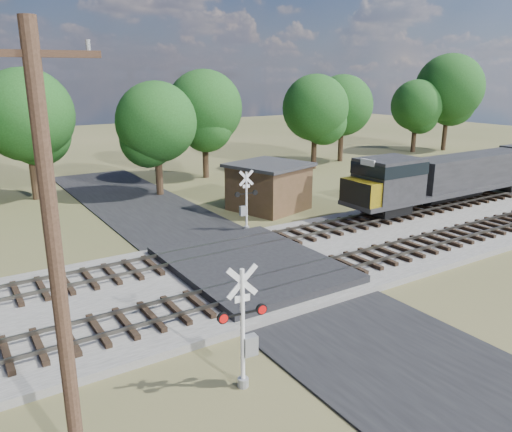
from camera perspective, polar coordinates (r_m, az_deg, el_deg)
ground at (r=23.94m, az=-0.01°, el=-6.83°), size 160.00×160.00×0.00m
ballast_bed at (r=30.46m, az=15.53°, el=-2.11°), size 140.00×10.00×0.30m
road at (r=23.93m, az=-0.01°, el=-6.75°), size 7.00×60.00×0.08m
crossing_panel at (r=24.22m, az=-0.65°, el=-5.76°), size 7.00×9.00×0.62m
track_near at (r=24.07m, az=8.90°, el=-5.85°), size 140.00×2.60×0.33m
track_far at (r=27.76m, az=2.08°, el=-2.69°), size 140.00×2.60×0.33m
crossing_signal_near at (r=15.35m, az=-1.25°, el=-13.71°), size 1.61×0.36×3.99m
crossing_signal_far at (r=30.26m, az=-1.23°, el=1.16°), size 1.52×0.35×3.77m
utility_pole at (r=11.33m, az=-21.93°, el=-4.79°), size 2.50×0.62×10.30m
equipment_shed at (r=35.23m, az=1.47°, el=3.44°), size 6.00×6.00×3.30m
treeline at (r=45.33m, az=-4.79°, el=12.16°), size 80.52×11.07×11.81m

